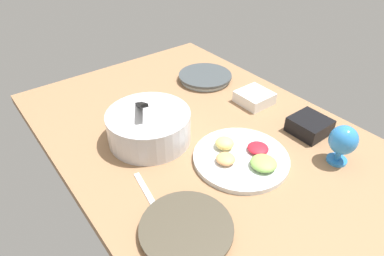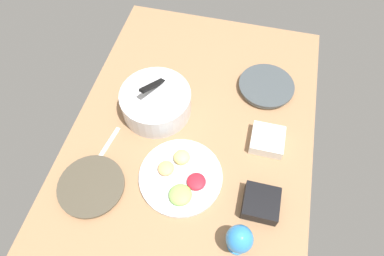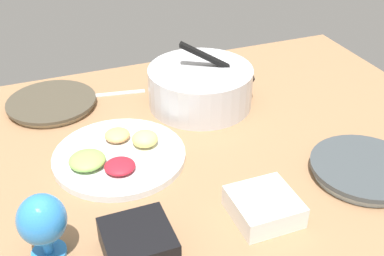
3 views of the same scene
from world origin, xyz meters
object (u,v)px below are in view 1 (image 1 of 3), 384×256
Objects in this scene: dinner_plate_left at (186,229)px; square_bowl_black at (310,125)px; hurricane_glass_blue at (343,141)px; mixing_bowl at (149,125)px; square_bowl_white at (254,97)px; dinner_plate_right at (205,77)px; fruit_platter at (242,157)px.

square_bowl_black is at bearing -82.93° from dinner_plate_left.
square_bowl_black is at bearing -20.58° from hurricane_glass_blue.
square_bowl_white is (-5.67, -50.31, -3.47)cm from mixing_bowl.
dinner_plate_left is 0.83× the size of mixing_bowl.
mixing_bowl is 61.44cm from square_bowl_black.
dinner_plate_right is 29.69cm from square_bowl_white.
mixing_bowl is 35.80cm from fruit_platter.
fruit_platter is 33.90cm from hurricane_glass_blue.
square_bowl_white is 1.02× the size of square_bowl_black.
hurricane_glass_blue is 18.51cm from square_bowl_black.
dinner_plate_right is (65.77, -60.75, 0.38)cm from dinner_plate_left.
dinner_plate_right is 1.79× the size of hurricane_glass_blue.
square_bowl_black is (-33.91, -51.15, -2.93)cm from mixing_bowl.
mixing_bowl reaches higher than square_bowl_white.
mixing_bowl is at bearing 41.68° from hurricane_glass_blue.
hurricane_glass_blue is at bearing 178.80° from dinner_plate_right.
mixing_bowl reaches higher than fruit_platter.
dinner_plate_left is 0.79× the size of fruit_platter.
dinner_plate_left is 1.93× the size of square_bowl_white.
square_bowl_black is (8.12, -65.41, 2.12)cm from dinner_plate_left.
square_bowl_black reaches higher than dinner_plate_right.
hurricane_glass_blue is (-74.21, 1.56, 7.21)cm from dinner_plate_right.
hurricane_glass_blue is at bearing -98.11° from dinner_plate_left.
dinner_plate_right is at bearing 4.62° from square_bowl_black.
dinner_plate_right is at bearing -27.15° from fruit_platter.
hurricane_glass_blue is 1.06× the size of square_bowl_white.
dinner_plate_right is at bearing 7.40° from square_bowl_white.
square_bowl_black is (-3.92, -32.21, 1.88)cm from fruit_platter.
square_bowl_white reaches higher than dinner_plate_left.
square_bowl_white is at bearing -52.22° from fruit_platter.
dinner_plate_left is at bearing 81.89° from hurricane_glass_blue.
square_bowl_black is at bearing -175.38° from dinner_plate_right.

